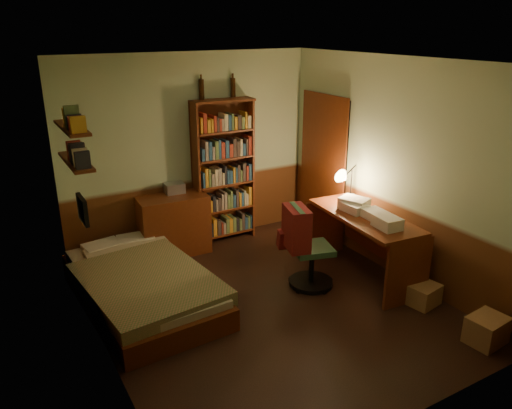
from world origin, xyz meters
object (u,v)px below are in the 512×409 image
bookshelf (224,172)px  desk_lamp (352,172)px  desk (362,246)px  office_chair (312,242)px  mini_stereo (174,188)px  cardboard_box_b (424,295)px  dresser (174,225)px  bed (141,274)px  cardboard_box_a (487,330)px

bookshelf → desk_lamp: bookshelf is taller
desk → office_chair: (-0.65, 0.13, 0.15)m
mini_stereo → desk_lamp: (1.95, -1.27, 0.27)m
bookshelf → cardboard_box_b: size_ratio=6.05×
cardboard_box_b → dresser: bearing=125.8°
mini_stereo → bookshelf: size_ratio=0.13×
mini_stereo → desk: mini_stereo is taller
desk → bed: bearing=166.9°
bed → cardboard_box_b: bearing=-34.9°
cardboard_box_a → office_chair: bearing=114.4°
desk_lamp → desk: bearing=-97.0°
desk_lamp → cardboard_box_a: size_ratio=1.77×
office_chair → mini_stereo: bearing=135.0°
mini_stereo → office_chair: office_chair is taller
bed → desk: (2.49, -0.80, 0.08)m
desk → cardboard_box_b: desk is taller
bed → office_chair: 1.97m
desk → bookshelf: bearing=120.9°
bookshelf → cardboard_box_b: bearing=-63.3°
cardboard_box_b → office_chair: bearing=130.2°
mini_stereo → bookshelf: bookshelf is taller
office_chair → cardboard_box_a: (0.80, -1.78, -0.42)m
dresser → bookshelf: (0.80, 0.08, 0.59)m
office_chair → cardboard_box_a: bearing=-49.7°
desk → office_chair: 0.68m
dresser → bookshelf: bearing=9.8°
desk_lamp → cardboard_box_a: (-0.16, -2.27, -1.00)m
desk_lamp → cardboard_box_a: bearing=-74.7°
desk_lamp → office_chair: (-0.96, -0.50, -0.58)m
office_chair → cardboard_box_b: 1.35m
bookshelf → mini_stereo: bearing=-178.4°
desk_lamp → cardboard_box_b: bearing=-76.2°
bed → desk_lamp: bearing=-6.7°
bed → bookshelf: bearing=30.8°
office_chair → cardboard_box_b: (0.82, -0.97, -0.44)m
dresser → desk_lamp: 2.44m
bookshelf → cardboard_box_a: bookshelf is taller
bookshelf → cardboard_box_b: 3.04m
dresser → bed: bearing=-124.5°
mini_stereo → cardboard_box_a: (1.79, -3.55, -0.73)m
bed → bookshelf: 2.01m
bed → desk_lamp: 2.92m
desk → cardboard_box_a: size_ratio=4.13×
bookshelf → cardboard_box_b: (1.09, -2.70, -0.88)m
office_chair → bookshelf: bearing=114.5°
desk_lamp → cardboard_box_a: desk_lamp is taller
cardboard_box_a → mini_stereo: bearing=116.8°
desk_lamp → dresser: bearing=169.8°
bed → office_chair: bearing=-23.2°
desk → desk_lamp: 1.01m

